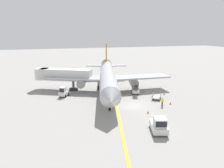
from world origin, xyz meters
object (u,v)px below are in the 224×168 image
Objects in this scene: airliner at (108,76)px; safety_cone_nose_left at (170,103)px; baggage_cart_loaded at (157,97)px; ground_crew_marshaller at (162,102)px; pushback_tug at (159,125)px; baggage_tug_near_wing at (64,92)px; safety_cone_nose_right at (148,112)px; belt_loader_forward_hold at (136,89)px; safety_cone_wingtip_left at (164,94)px; jet_bridge at (60,75)px.

airliner is 79.01× the size of safety_cone_nose_left.
ground_crew_marshaller is at bearing -107.37° from baggage_cart_loaded.
baggage_cart_loaded is 4.42m from ground_crew_marshaller.
pushback_tug is 22.52m from baggage_tug_near_wing.
baggage_cart_loaded is at bearing 50.37° from safety_cone_nose_right.
baggage_cart_loaded is at bearing -22.94° from baggage_tug_near_wing.
belt_loader_forward_hold is at bearing -30.95° from airliner.
safety_cone_nose_right is at bearing -151.60° from ground_crew_marshaller.
baggage_tug_near_wing is 6.20× the size of safety_cone_wingtip_left.
baggage_tug_near_wing is at bearing 117.36° from pushback_tug.
baggage_tug_near_wing is 21.24m from safety_cone_nose_left.
jet_bridge is 7.37× the size of ground_crew_marshaller.
safety_cone_nose_left is (18.10, -11.08, -0.71)m from baggage_tug_near_wing.
belt_loader_forward_hold reaches higher than safety_cone_nose_left.
safety_cone_nose_right is at bearing -48.37° from baggage_tug_near_wing.
belt_loader_forward_hold is at bearing 75.24° from safety_cone_nose_right.
safety_cone_nose_left and safety_cone_nose_right have the same top height.
baggage_cart_loaded is 7.87× the size of safety_cone_nose_left.
jet_bridge reaches higher than safety_cone_nose_right.
airliner is at bearing 124.12° from safety_cone_nose_left.
baggage_tug_near_wing reaches higher than safety_cone_nose_left.
baggage_tug_near_wing is 6.20× the size of safety_cone_nose_left.
airliner is at bearing 98.91° from safety_cone_nose_right.
ground_crew_marshaller is (6.24, -12.68, -2.51)m from airliner.
airliner is 12.74× the size of baggage_tug_near_wing.
ground_crew_marshaller is 7.46m from safety_cone_wingtip_left.
belt_loader_forward_hold is 11.62× the size of safety_cone_nose_left.
safety_cone_nose_left is (8.27, -12.21, -3.20)m from airliner.
baggage_tug_near_wing is 15.34m from belt_loader_forward_hold.
airliner is 10.04× the size of baggage_cart_loaded.
belt_loader_forward_hold is at bearing 107.90° from safety_cone_nose_left.
baggage_cart_loaded is (7.03, 12.65, -0.53)m from pushback_tug.
baggage_cart_loaded is 3.80m from safety_cone_nose_left.
baggage_tug_near_wing is at bearing 131.63° from safety_cone_nose_right.
safety_cone_wingtip_left is at bearing -15.03° from baggage_tug_near_wing.
airliner is 6.80m from belt_loader_forward_hold.
pushback_tug is 0.79× the size of belt_loader_forward_hold.
belt_loader_forward_hold reaches higher than ground_crew_marshaller.
safety_cone_nose_left is (0.73, -3.72, -0.25)m from baggage_cart_loaded.
belt_loader_forward_hold reaches higher than safety_cone_wingtip_left.
safety_cone_wingtip_left is at bearing -33.37° from belt_loader_forward_hold.
safety_cone_nose_right and safety_cone_wingtip_left have the same top height.
jet_bridge is at bearing 154.68° from airliner.
ground_crew_marshaller is at bearing 55.93° from pushback_tug.
pushback_tug is 9.14× the size of safety_cone_nose_right.
jet_bridge is 23.32m from safety_cone_nose_right.
jet_bridge reaches higher than safety_cone_nose_left.
baggage_cart_loaded is (7.55, -8.49, -2.95)m from airliner.
safety_cone_nose_right is (12.30, -19.53, -3.32)m from jet_bridge.
airliner is at bearing 149.05° from belt_loader_forward_hold.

